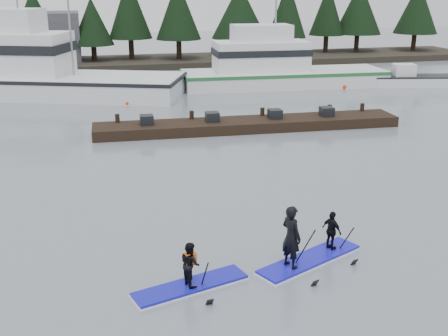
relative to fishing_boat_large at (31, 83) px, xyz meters
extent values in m
plane|color=gray|center=(8.56, -28.65, -0.86)|extent=(160.00, 160.00, 0.00)
cube|color=#2D281E|center=(8.56, 13.35, -0.56)|extent=(70.00, 8.00, 0.60)
cube|color=white|center=(0.58, -0.22, -0.73)|extent=(20.73, 12.36, 2.68)
cube|color=white|center=(-1.66, 0.64, 2.06)|extent=(9.87, 6.97, 2.90)
cylinder|color=gray|center=(-0.35, 0.13, 4.80)|extent=(0.14, 0.14, 8.38)
cube|color=white|center=(18.72, -0.80, -0.75)|extent=(15.80, 5.29, 2.23)
cube|color=white|center=(16.85, -0.70, 1.48)|extent=(7.17, 3.58, 2.23)
cylinder|color=gray|center=(17.94, -0.76, 3.81)|extent=(0.14, 0.14, 6.90)
cube|color=white|center=(28.73, -3.14, -0.47)|extent=(6.96, 3.35, 0.78)
cube|color=black|center=(12.25, -13.23, -0.58)|extent=(16.74, 2.89, 0.56)
sphere|color=#FF300C|center=(6.40, -5.15, -0.86)|extent=(0.56, 0.56, 0.56)
sphere|color=#FF300C|center=(22.70, -3.00, -0.86)|extent=(0.60, 0.60, 0.60)
cube|color=#1314B2|center=(6.09, -28.99, -0.80)|extent=(3.20, 1.60, 0.12)
imported|color=black|center=(6.09, -28.99, -0.15)|extent=(0.60, 0.68, 1.19)
cube|color=#D85B12|center=(6.09, -28.99, 0.00)|extent=(0.34, 0.28, 0.32)
cylinder|color=black|center=(6.40, -29.13, -0.61)|extent=(0.16, 0.87, 1.47)
cube|color=#1514C1|center=(9.70, -28.35, -0.80)|extent=(3.51, 2.21, 0.12)
imported|color=black|center=(8.97, -28.69, 0.16)|extent=(0.67, 0.78, 1.80)
cylinder|color=black|center=(9.29, -28.78, -0.27)|extent=(0.32, 0.96, 1.68)
imported|color=black|center=(10.52, -27.98, -0.14)|extent=(0.56, 0.75, 1.19)
cylinder|color=black|center=(10.84, -28.07, -0.61)|extent=(0.29, 0.84, 1.47)
camera|label=1|loc=(3.83, -41.85, 6.79)|focal=45.00mm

